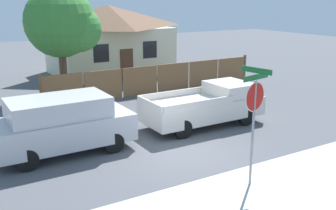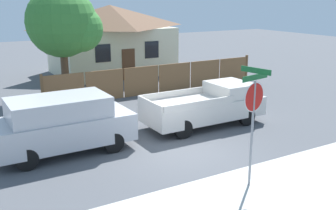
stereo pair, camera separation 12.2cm
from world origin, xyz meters
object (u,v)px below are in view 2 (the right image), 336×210
(red_suv, at_px, (62,123))
(orange_pickup, at_px, (208,105))
(house, at_px, (111,38))
(oak_tree, at_px, (66,24))
(stop_sign, at_px, (254,106))

(red_suv, relative_size, orange_pickup, 0.92)
(house, xyz_separation_m, orange_pickup, (-1.03, -12.96, -1.58))
(oak_tree, bearing_deg, stop_sign, -84.15)
(orange_pickup, bearing_deg, red_suv, 179.70)
(orange_pickup, bearing_deg, stop_sign, -113.45)
(orange_pickup, bearing_deg, oak_tree, 113.79)
(house, distance_m, red_suv, 14.84)
(oak_tree, relative_size, orange_pickup, 1.13)
(red_suv, height_order, orange_pickup, red_suv)
(house, bearing_deg, oak_tree, -131.58)
(house, relative_size, red_suv, 1.75)
(oak_tree, bearing_deg, red_suv, -108.00)
(house, bearing_deg, stop_sign, -100.07)
(oak_tree, bearing_deg, orange_pickup, -65.90)
(oak_tree, distance_m, orange_pickup, 9.11)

